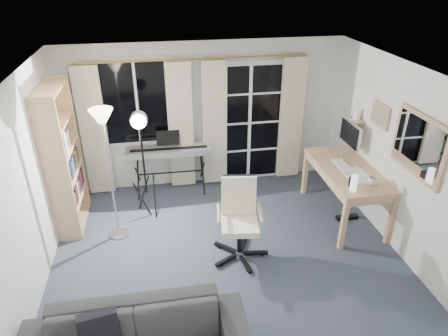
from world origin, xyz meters
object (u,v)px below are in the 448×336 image
(studio_light, at_px, (140,133))
(monitor, at_px, (350,135))
(bookshelf, at_px, (60,164))
(office_chair, at_px, (239,211))
(mug, at_px, (373,180))
(desk, at_px, (347,174))
(keyboard_piano, at_px, (169,152))
(torchiere_lamp, at_px, (104,137))

(studio_light, xyz_separation_m, monitor, (3.09, -0.06, -0.24))
(monitor, bearing_deg, bookshelf, 179.06)
(bookshelf, xyz_separation_m, studio_light, (1.12, -0.03, 0.39))
(bookshelf, relative_size, office_chair, 1.94)
(studio_light, height_order, mug, studio_light)
(studio_light, bearing_deg, desk, -7.61)
(keyboard_piano, relative_size, monitor, 2.33)
(bookshelf, distance_m, keyboard_piano, 1.64)
(torchiere_lamp, bearing_deg, desk, -1.92)
(studio_light, distance_m, office_chair, 1.73)
(torchiere_lamp, xyz_separation_m, office_chair, (1.60, -0.63, -0.88))
(torchiere_lamp, xyz_separation_m, desk, (3.31, -0.11, -0.79))
(monitor, bearing_deg, office_chair, -152.70)
(torchiere_lamp, bearing_deg, monitor, 5.52)
(torchiere_lamp, xyz_separation_m, mug, (3.41, -0.61, -0.62))
(bookshelf, height_order, desk, bookshelf)
(bookshelf, height_order, mug, bookshelf)
(keyboard_piano, distance_m, mug, 3.08)
(torchiere_lamp, bearing_deg, bookshelf, 148.27)
(bookshelf, height_order, office_chair, bookshelf)
(keyboard_piano, height_order, desk, keyboard_piano)
(office_chair, bearing_deg, bookshelf, 162.91)
(keyboard_piano, relative_size, studio_light, 0.80)
(bookshelf, xyz_separation_m, office_chair, (2.30, -1.06, -0.35))
(keyboard_piano, relative_size, mug, 10.21)
(torchiere_lamp, relative_size, monitor, 3.17)
(keyboard_piano, bearing_deg, bookshelf, -156.56)
(monitor, relative_size, mug, 4.39)
(torchiere_lamp, height_order, studio_light, torchiere_lamp)
(office_chair, xyz_separation_m, desk, (1.71, 0.52, 0.09))
(studio_light, bearing_deg, monitor, 1.29)
(mug, bearing_deg, keyboard_piano, 147.53)
(bookshelf, bearing_deg, office_chair, -24.51)
(bookshelf, height_order, torchiere_lamp, bookshelf)
(studio_light, distance_m, monitor, 3.09)
(keyboard_piano, xyz_separation_m, desk, (2.50, -1.15, -0.03))
(studio_light, bearing_deg, mug, -16.26)
(mug, bearing_deg, bookshelf, 165.77)
(torchiere_lamp, relative_size, mug, 13.93)
(bookshelf, bearing_deg, studio_light, -1.15)
(office_chair, height_order, desk, office_chair)
(monitor, bearing_deg, torchiere_lamp, -174.18)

